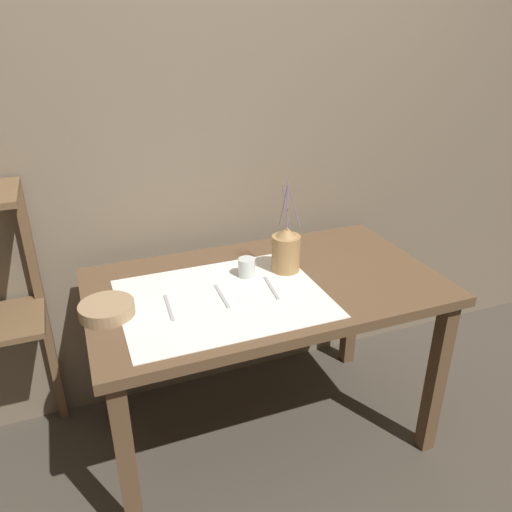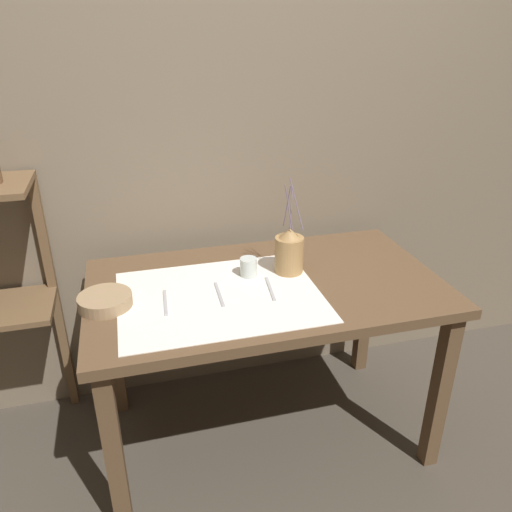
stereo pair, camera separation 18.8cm
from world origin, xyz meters
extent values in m
plane|color=#473F35|center=(0.00, 0.00, 0.00)|extent=(12.00, 12.00, 0.00)
cube|color=#7A6B56|center=(0.00, 0.50, 1.20)|extent=(7.00, 0.06, 2.40)
cube|color=brown|center=(0.00, 0.00, 0.75)|extent=(1.37, 0.78, 0.04)
cube|color=brown|center=(-0.62, -0.33, 0.37)|extent=(0.06, 0.06, 0.73)
cube|color=brown|center=(0.62, -0.33, 0.37)|extent=(0.06, 0.06, 0.73)
cube|color=brown|center=(-0.62, 0.33, 0.37)|extent=(0.06, 0.06, 0.73)
cube|color=brown|center=(0.62, 0.33, 0.37)|extent=(0.06, 0.06, 0.73)
cube|color=brown|center=(-0.85, 0.43, 0.58)|extent=(0.04, 0.04, 1.16)
cube|color=white|center=(-0.20, -0.06, 0.77)|extent=(0.74, 0.57, 0.00)
cylinder|color=#A87F4C|center=(0.11, 0.07, 0.85)|extent=(0.12, 0.12, 0.15)
cone|color=#A87F4C|center=(0.11, 0.07, 0.94)|extent=(0.09, 0.09, 0.04)
cylinder|color=slate|center=(0.13, 0.05, 1.06)|extent=(0.05, 0.05, 0.20)
cylinder|color=slate|center=(0.10, 0.05, 1.05)|extent=(0.04, 0.01, 0.18)
cylinder|color=slate|center=(0.10, 0.07, 1.05)|extent=(0.01, 0.05, 0.18)
cylinder|color=slate|center=(0.12, 0.08, 1.04)|extent=(0.02, 0.04, 0.16)
cylinder|color=#9E7F5B|center=(-0.60, -0.02, 0.79)|extent=(0.19, 0.19, 0.05)
cylinder|color=silver|center=(-0.05, 0.07, 0.81)|extent=(0.07, 0.07, 0.07)
cube|color=#A8A8AD|center=(-0.40, -0.06, 0.78)|extent=(0.02, 0.18, 0.00)
cube|color=#A8A8AD|center=(-0.20, -0.05, 0.78)|extent=(0.02, 0.18, 0.00)
cube|color=#A8A8AD|center=(0.00, -0.06, 0.78)|extent=(0.03, 0.18, 0.00)
camera|label=1|loc=(-0.66, -1.59, 1.69)|focal=35.00mm
camera|label=2|loc=(-0.48, -1.65, 1.69)|focal=35.00mm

